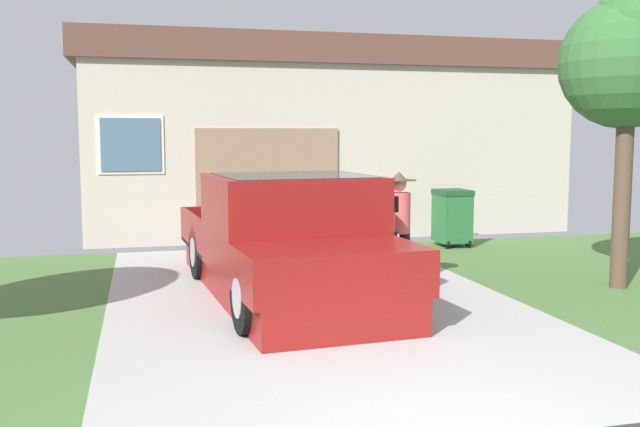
% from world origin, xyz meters
% --- Properties ---
extents(pickup_truck, '(2.49, 5.41, 1.65)m').
position_xyz_m(pickup_truck, '(-0.26, 4.65, 0.72)').
color(pickup_truck, maroon).
rests_on(pickup_truck, ground).
extents(person_with_hat, '(0.49, 0.49, 1.65)m').
position_xyz_m(person_with_hat, '(1.39, 4.99, 0.93)').
color(person_with_hat, black).
rests_on(person_with_hat, ground).
extents(handbag, '(0.29, 0.14, 0.44)m').
position_xyz_m(handbag, '(1.40, 4.77, 0.15)').
color(handbag, tan).
rests_on(handbag, ground).
extents(house_with_garage, '(10.80, 5.86, 4.19)m').
position_xyz_m(house_with_garage, '(1.94, 12.40, 2.12)').
color(house_with_garage, beige).
rests_on(house_with_garage, ground).
extents(neighbor_tree, '(1.93, 1.87, 4.34)m').
position_xyz_m(neighbor_tree, '(4.53, 4.21, 3.28)').
color(neighbor_tree, brown).
rests_on(neighbor_tree, ground).
extents(wheeled_trash_bin, '(0.60, 0.72, 1.11)m').
position_xyz_m(wheeled_trash_bin, '(3.71, 8.26, 0.60)').
color(wheeled_trash_bin, '#286B38').
rests_on(wheeled_trash_bin, ground).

